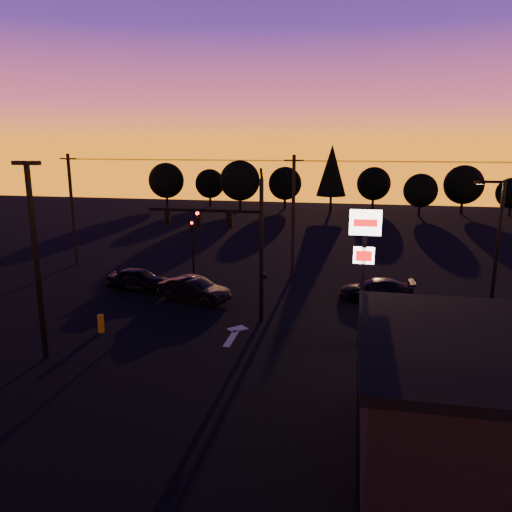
{
  "coord_description": "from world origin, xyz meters",
  "views": [
    {
      "loc": [
        6.51,
        -22.44,
        9.99
      ],
      "look_at": [
        1.0,
        5.0,
        3.5
      ],
      "focal_mm": 35.0,
      "sensor_mm": 36.0,
      "label": 1
    }
  ],
  "objects_px": {
    "car_left": "(139,279)",
    "car_right": "(376,290)",
    "suv_parked": "(448,387)",
    "streetlight": "(495,248)",
    "bollard": "(101,324)",
    "pylon_sign": "(364,249)",
    "traffic_signal_mast": "(233,234)",
    "secondary_signal": "(193,241)",
    "parking_lot_light": "(35,249)",
    "car_mid": "(194,290)"
  },
  "relations": [
    {
      "from": "traffic_signal_mast",
      "to": "streetlight",
      "type": "distance_m",
      "value": 14.1
    },
    {
      "from": "pylon_sign",
      "to": "suv_parked",
      "type": "height_order",
      "value": "pylon_sign"
    },
    {
      "from": "traffic_signal_mast",
      "to": "secondary_signal",
      "type": "bearing_deg",
      "value": 123.19
    },
    {
      "from": "car_mid",
      "to": "suv_parked",
      "type": "height_order",
      "value": "car_mid"
    },
    {
      "from": "secondary_signal",
      "to": "bollard",
      "type": "height_order",
      "value": "secondary_signal"
    },
    {
      "from": "parking_lot_light",
      "to": "pylon_sign",
      "type": "distance_m",
      "value": 15.19
    },
    {
      "from": "car_left",
      "to": "car_right",
      "type": "xyz_separation_m",
      "value": [
        15.8,
        0.86,
        -0.07
      ]
    },
    {
      "from": "bollard",
      "to": "suv_parked",
      "type": "bearing_deg",
      "value": -13.44
    },
    {
      "from": "streetlight",
      "to": "pylon_sign",
      "type": "bearing_deg",
      "value": -149.92
    },
    {
      "from": "parking_lot_light",
      "to": "car_mid",
      "type": "bearing_deg",
      "value": 66.24
    },
    {
      "from": "traffic_signal_mast",
      "to": "parking_lot_light",
      "type": "xyz_separation_m",
      "value": [
        -7.4,
        -6.99,
        0.33
      ]
    },
    {
      "from": "traffic_signal_mast",
      "to": "car_left",
      "type": "distance_m",
      "value": 9.71
    },
    {
      "from": "suv_parked",
      "to": "car_right",
      "type": "bearing_deg",
      "value": 112.46
    },
    {
      "from": "traffic_signal_mast",
      "to": "streetlight",
      "type": "height_order",
      "value": "traffic_signal_mast"
    },
    {
      "from": "pylon_sign",
      "to": "suv_parked",
      "type": "distance_m",
      "value": 7.42
    },
    {
      "from": "car_left",
      "to": "car_right",
      "type": "height_order",
      "value": "car_left"
    },
    {
      "from": "bollard",
      "to": "streetlight",
      "type": "bearing_deg",
      "value": 13.78
    },
    {
      "from": "pylon_sign",
      "to": "traffic_signal_mast",
      "type": "bearing_deg",
      "value": 160.64
    },
    {
      "from": "parking_lot_light",
      "to": "car_mid",
      "type": "height_order",
      "value": "parking_lot_light"
    },
    {
      "from": "secondary_signal",
      "to": "parking_lot_light",
      "type": "bearing_deg",
      "value": -99.79
    },
    {
      "from": "traffic_signal_mast",
      "to": "suv_parked",
      "type": "xyz_separation_m",
      "value": [
        10.46,
        -7.54,
        -4.29
      ]
    },
    {
      "from": "traffic_signal_mast",
      "to": "pylon_sign",
      "type": "xyz_separation_m",
      "value": [
        7.1,
        -2.49,
        -0.02
      ]
    },
    {
      "from": "car_left",
      "to": "car_right",
      "type": "bearing_deg",
      "value": -83.98
    },
    {
      "from": "traffic_signal_mast",
      "to": "suv_parked",
      "type": "height_order",
      "value": "traffic_signal_mast"
    },
    {
      "from": "bollard",
      "to": "car_left",
      "type": "xyz_separation_m",
      "value": [
        -1.27,
        7.69,
        0.27
      ]
    },
    {
      "from": "parking_lot_light",
      "to": "bollard",
      "type": "xyz_separation_m",
      "value": [
        0.98,
        3.49,
        -4.78
      ]
    },
    {
      "from": "traffic_signal_mast",
      "to": "streetlight",
      "type": "relative_size",
      "value": 1.07
    },
    {
      "from": "parking_lot_light",
      "to": "car_mid",
      "type": "relative_size",
      "value": 1.96
    },
    {
      "from": "car_right",
      "to": "suv_parked",
      "type": "bearing_deg",
      "value": 5.55
    },
    {
      "from": "parking_lot_light",
      "to": "car_left",
      "type": "height_order",
      "value": "parking_lot_light"
    },
    {
      "from": "streetlight",
      "to": "bollard",
      "type": "relative_size",
      "value": 8.22
    },
    {
      "from": "parking_lot_light",
      "to": "pylon_sign",
      "type": "relative_size",
      "value": 1.34
    },
    {
      "from": "streetlight",
      "to": "car_mid",
      "type": "distance_m",
      "value": 17.63
    },
    {
      "from": "secondary_signal",
      "to": "suv_parked",
      "type": "relative_size",
      "value": 0.94
    },
    {
      "from": "pylon_sign",
      "to": "bollard",
      "type": "height_order",
      "value": "pylon_sign"
    },
    {
      "from": "pylon_sign",
      "to": "bollard",
      "type": "xyz_separation_m",
      "value": [
        -13.52,
        -1.01,
        -4.43
      ]
    },
    {
      "from": "car_left",
      "to": "suv_parked",
      "type": "relative_size",
      "value": 0.96
    },
    {
      "from": "streetlight",
      "to": "secondary_signal",
      "type": "bearing_deg",
      "value": 162.44
    },
    {
      "from": "secondary_signal",
      "to": "parking_lot_light",
      "type": "height_order",
      "value": "parking_lot_light"
    },
    {
      "from": "parking_lot_light",
      "to": "car_mid",
      "type": "xyz_separation_m",
      "value": [
        4.19,
        9.51,
        -4.5
      ]
    },
    {
      "from": "parking_lot_light",
      "to": "secondary_signal",
      "type": "bearing_deg",
      "value": 80.21
    },
    {
      "from": "traffic_signal_mast",
      "to": "car_mid",
      "type": "bearing_deg",
      "value": 141.89
    },
    {
      "from": "bollard",
      "to": "parking_lot_light",
      "type": "bearing_deg",
      "value": -105.63
    },
    {
      "from": "parking_lot_light",
      "to": "pylon_sign",
      "type": "bearing_deg",
      "value": 17.23
    },
    {
      "from": "traffic_signal_mast",
      "to": "car_right",
      "type": "xyz_separation_m",
      "value": [
        8.1,
        5.05,
        -4.25
      ]
    },
    {
      "from": "traffic_signal_mast",
      "to": "suv_parked",
      "type": "distance_m",
      "value": 13.59
    },
    {
      "from": "traffic_signal_mast",
      "to": "secondary_signal",
      "type": "xyz_separation_m",
      "value": [
        -4.9,
        7.49,
        -2.07
      ]
    },
    {
      "from": "pylon_sign",
      "to": "suv_parked",
      "type": "relative_size",
      "value": 1.47
    },
    {
      "from": "traffic_signal_mast",
      "to": "bollard",
      "type": "bearing_deg",
      "value": -151.39
    },
    {
      "from": "parking_lot_light",
      "to": "bollard",
      "type": "distance_m",
      "value": 6.0
    }
  ]
}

